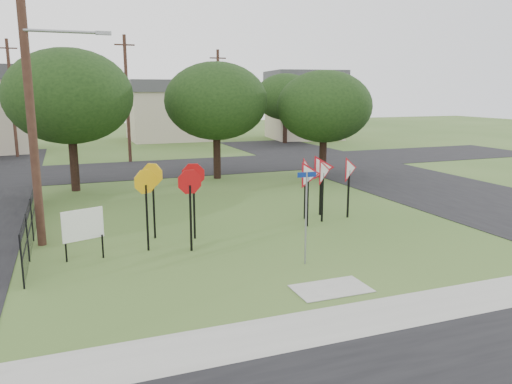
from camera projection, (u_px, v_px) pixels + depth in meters
ground at (293, 261)px, 15.39m from camera, size 140.00×140.00×0.00m
sidewalk at (369, 317)px, 11.54m from camera, size 30.00×1.60×0.02m
planting_strip at (402, 341)px, 10.44m from camera, size 30.00×0.80×0.02m
street_right at (409, 181)px, 28.72m from camera, size 8.00×50.00×0.02m
street_far at (168, 168)px, 33.71m from camera, size 60.00×8.00×0.02m
curb_pad at (331, 289)px, 13.19m from camera, size 2.00×1.20×0.02m
street_name_sign at (306, 212)px, 14.80m from camera, size 0.58×0.06×2.82m
stop_sign_cluster at (171, 187)px, 16.65m from camera, size 2.56×2.22×2.72m
yield_sign_cluster at (322, 173)px, 19.90m from camera, size 3.26×1.70×2.60m
info_board at (83, 227)px, 15.26m from camera, size 1.23×0.47×1.61m
utility_pole_main at (31, 89)px, 15.95m from camera, size 3.55×0.33×10.00m
far_pole_a at (127, 98)px, 35.76m from camera, size 1.40×0.24×9.00m
far_pole_b at (218, 100)px, 42.25m from camera, size 1.40×0.24×8.50m
far_pole_c at (12, 98)px, 38.47m from camera, size 1.40×0.24×9.00m
fence_run at (34, 212)px, 18.32m from camera, size 0.05×11.55×1.50m
house_mid at (168, 110)px, 52.79m from camera, size 8.40×8.40×6.20m
house_right at (304, 105)px, 53.90m from camera, size 8.30×8.30×7.20m
tree_near_left at (69, 96)px, 25.16m from camera, size 6.40×6.40×7.27m
tree_near_mid at (216, 101)px, 28.92m from camera, size 6.00×6.00×6.80m
tree_near_right at (324, 107)px, 29.24m from camera, size 5.60×5.60×6.33m
tree_far_right at (285, 97)px, 48.66m from camera, size 6.00×6.00×6.80m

